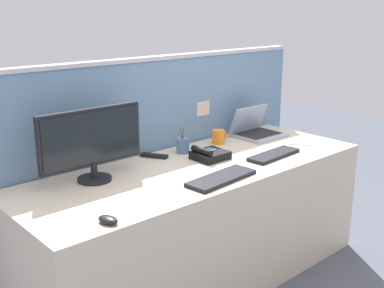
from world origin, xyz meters
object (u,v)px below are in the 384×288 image
at_px(computer_mouse_right_hand, 108,220).
at_px(pen_cup, 183,145).
at_px(tv_remote, 154,156).
at_px(desktop_monitor, 92,141).
at_px(cell_phone_white_slab, 300,144).
at_px(keyboard_spare, 274,155).
at_px(coffee_mug, 219,137).
at_px(desk_phone, 209,155).
at_px(laptop, 255,129).
at_px(keyboard_main, 221,178).

height_order(computer_mouse_right_hand, pen_cup, pen_cup).
relative_size(pen_cup, tv_remote, 1.03).
distance_m(desktop_monitor, computer_mouse_right_hand, 0.59).
bearing_deg(cell_phone_white_slab, tv_remote, 122.56).
xyz_separation_m(keyboard_spare, coffee_mug, (-0.05, 0.43, 0.04)).
distance_m(computer_mouse_right_hand, pen_cup, 1.07).
relative_size(desk_phone, tv_remote, 1.15).
bearing_deg(computer_mouse_right_hand, laptop, 5.22).
distance_m(cell_phone_white_slab, tv_remote, 0.99).
xyz_separation_m(computer_mouse_right_hand, tv_remote, (0.71, 0.61, -0.01)).
xyz_separation_m(laptop, keyboard_main, (-0.82, -0.49, -0.03)).
distance_m(computer_mouse_right_hand, tv_remote, 0.93).
bearing_deg(cell_phone_white_slab, keyboard_main, 156.26).
distance_m(desk_phone, tv_remote, 0.34).
relative_size(desk_phone, coffee_mug, 1.59).
xyz_separation_m(desktop_monitor, laptop, (1.33, 0.03, -0.17)).
relative_size(computer_mouse_right_hand, tv_remote, 0.59).
bearing_deg(coffee_mug, keyboard_spare, -83.53).
relative_size(keyboard_spare, cell_phone_white_slab, 2.80).
bearing_deg(computer_mouse_right_hand, cell_phone_white_slab, -7.01).
bearing_deg(keyboard_spare, laptop, 50.51).
height_order(cell_phone_white_slab, tv_remote, tv_remote).
bearing_deg(desktop_monitor, keyboard_spare, -19.55).
height_order(keyboard_main, coffee_mug, coffee_mug).
distance_m(keyboard_main, tv_remote, 0.56).
bearing_deg(pen_cup, keyboard_spare, -49.75).
bearing_deg(keyboard_main, cell_phone_white_slab, 4.14).
xyz_separation_m(laptop, pen_cup, (-0.65, 0.03, 0.00)).
bearing_deg(tv_remote, keyboard_spare, -69.34).
xyz_separation_m(laptop, desk_phone, (-0.62, -0.18, -0.02)).
height_order(keyboard_main, computer_mouse_right_hand, computer_mouse_right_hand).
height_order(laptop, keyboard_main, laptop).
height_order(keyboard_main, tv_remote, keyboard_main).
distance_m(laptop, pen_cup, 0.65).
relative_size(computer_mouse_right_hand, coffee_mug, 0.81).
relative_size(laptop, computer_mouse_right_hand, 3.23).
distance_m(tv_remote, coffee_mug, 0.51).
xyz_separation_m(laptop, tv_remote, (-0.85, 0.07, -0.04)).
bearing_deg(computer_mouse_right_hand, keyboard_main, -9.68).
relative_size(pen_cup, coffee_mug, 1.42).
distance_m(desktop_monitor, keyboard_main, 0.71).
bearing_deg(pen_cup, coffee_mug, 0.20).
distance_m(keyboard_spare, tv_remote, 0.73).
bearing_deg(cell_phone_white_slab, computer_mouse_right_hand, 154.06).
height_order(desktop_monitor, tv_remote, desktop_monitor).
relative_size(laptop, pen_cup, 1.85).
xyz_separation_m(keyboard_main, keyboard_spare, (0.53, 0.08, 0.00)).
bearing_deg(laptop, desk_phone, -163.86).
bearing_deg(laptop, keyboard_spare, -125.59).
xyz_separation_m(keyboard_main, tv_remote, (-0.02, 0.56, -0.00)).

